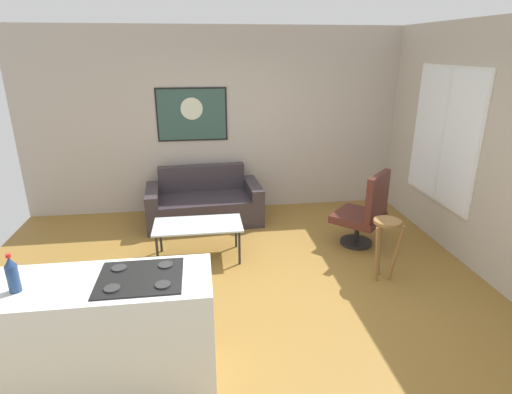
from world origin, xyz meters
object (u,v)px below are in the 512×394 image
at_px(coffee_table, 198,227).
at_px(armchair, 365,212).
at_px(soda_bottle, 12,275).
at_px(bar_stool, 386,236).
at_px(couch, 204,204).
at_px(wall_painting, 192,114).

bearing_deg(coffee_table, armchair, 1.31).
height_order(armchair, soda_bottle, soda_bottle).
xyz_separation_m(bar_stool, soda_bottle, (-3.27, -1.26, 0.51)).
bearing_deg(couch, armchair, -28.84).
distance_m(couch, soda_bottle, 3.56).
xyz_separation_m(couch, armchair, (2.06, -1.14, 0.21)).
relative_size(couch, wall_painting, 1.63).
height_order(couch, wall_painting, wall_painting).
bearing_deg(coffee_table, bar_stool, -20.81).
bearing_deg(soda_bottle, couch, 67.92).
bearing_deg(coffee_table, soda_bottle, -120.86).
bearing_deg(wall_painting, soda_bottle, -107.70).
relative_size(coffee_table, bar_stool, 1.49).
relative_size(couch, armchair, 1.70).
bearing_deg(bar_stool, couch, 134.95).
xyz_separation_m(couch, bar_stool, (1.96, -1.96, 0.27)).
bearing_deg(wall_painting, coffee_table, -88.98).
relative_size(couch, soda_bottle, 6.12).
bearing_deg(bar_stool, wall_painting, 130.20).
relative_size(coffee_table, soda_bottle, 3.82).
bearing_deg(couch, bar_stool, -45.05).
distance_m(armchair, wall_painting, 2.92).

